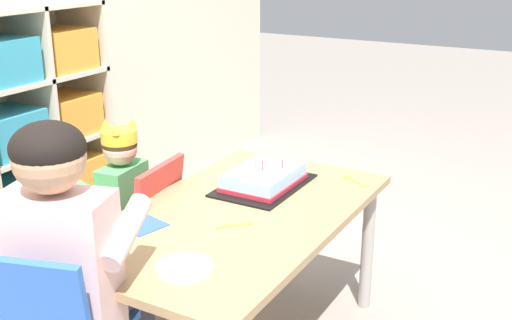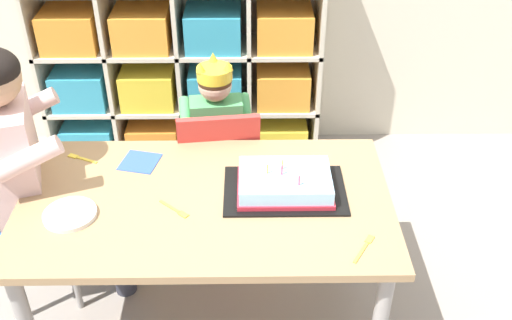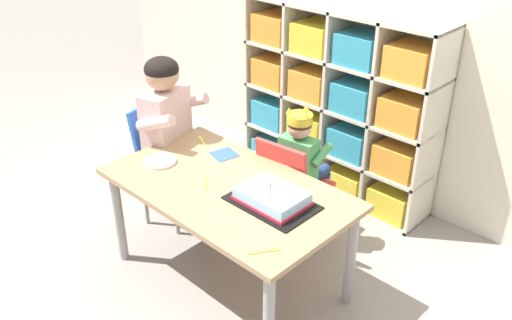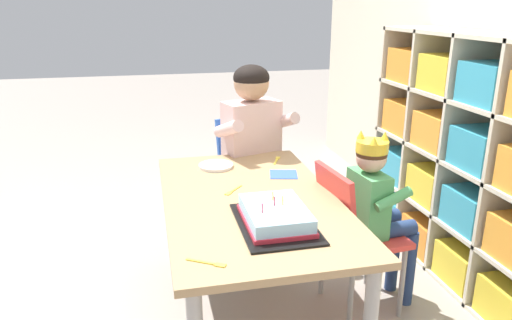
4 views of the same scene
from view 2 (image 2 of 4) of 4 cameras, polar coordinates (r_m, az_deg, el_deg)
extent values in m
plane|color=gray|center=(2.43, -4.15, -14.65)|extent=(16.00, 16.00, 0.00)
cube|color=beige|center=(3.14, -6.99, 11.72)|extent=(1.37, 0.01, 1.24)
cube|color=beige|center=(3.15, -19.75, 10.00)|extent=(0.02, 0.31, 1.24)
cube|color=beige|center=(3.06, -13.66, 10.35)|extent=(0.02, 0.31, 1.24)
cube|color=beige|center=(3.01, -7.25, 10.59)|extent=(0.02, 0.31, 1.24)
cube|color=beige|center=(2.99, -0.67, 10.71)|extent=(0.02, 0.31, 1.24)
cube|color=beige|center=(3.01, 5.90, 10.69)|extent=(0.02, 0.31, 1.24)
cube|color=beige|center=(3.30, -6.49, 0.90)|extent=(1.37, 0.31, 0.02)
cube|color=beige|center=(3.14, -6.85, 5.52)|extent=(1.37, 0.31, 0.02)
cube|color=beige|center=(3.01, -7.25, 10.59)|extent=(1.37, 0.31, 0.02)
cube|color=teal|center=(3.32, -15.37, 2.12)|extent=(0.26, 0.25, 0.19)
cube|color=orange|center=(3.25, -9.59, 2.21)|extent=(0.26, 0.25, 0.19)
cube|color=yellow|center=(3.22, -3.63, 2.28)|extent=(0.26, 0.25, 0.19)
cube|color=yellow|center=(3.22, 2.40, 2.32)|extent=(0.26, 0.25, 0.19)
cube|color=teal|center=(3.18, -16.21, 6.76)|extent=(0.26, 0.25, 0.19)
cube|color=yellow|center=(3.10, -10.13, 6.96)|extent=(0.26, 0.25, 0.19)
cube|color=teal|center=(3.07, -3.84, 7.09)|extent=(0.26, 0.25, 0.19)
cube|color=orange|center=(3.07, 2.54, 7.14)|extent=(0.26, 0.25, 0.19)
cube|color=orange|center=(3.05, -17.14, 11.80)|extent=(0.26, 0.25, 0.19)
cube|color=orange|center=(2.97, -10.74, 12.16)|extent=(0.26, 0.25, 0.19)
cube|color=teal|center=(2.94, -4.07, 12.37)|extent=(0.26, 0.25, 0.19)
cube|color=orange|center=(2.94, 2.70, 12.42)|extent=(0.26, 0.25, 0.19)
cube|color=#A37F56|center=(2.02, -4.83, -3.99)|extent=(1.24, 0.72, 0.03)
cylinder|color=#9E9993|center=(2.54, -16.92, -4.90)|extent=(0.05, 0.05, 0.56)
cylinder|color=#9E9993|center=(2.47, 9.08, -4.84)|extent=(0.05, 0.05, 0.56)
cube|color=red|center=(2.57, -3.60, -0.34)|extent=(0.37, 0.35, 0.03)
cube|color=red|center=(2.35, -3.51, 0.99)|extent=(0.32, 0.10, 0.32)
cylinder|color=gray|center=(2.79, -0.74, -1.80)|extent=(0.02, 0.02, 0.35)
cylinder|color=gray|center=(2.78, -6.56, -2.20)|extent=(0.02, 0.02, 0.35)
cylinder|color=gray|center=(2.59, -0.12, -5.19)|extent=(0.02, 0.02, 0.35)
cylinder|color=gray|center=(2.58, -6.41, -5.64)|extent=(0.02, 0.02, 0.35)
cube|color=#4C9E5B|center=(2.49, -3.72, 2.70)|extent=(0.22, 0.13, 0.29)
sphere|color=#DBB293|center=(2.38, -3.92, 7.13)|extent=(0.13, 0.13, 0.13)
ellipsoid|color=#472D19|center=(2.37, -3.94, 7.55)|extent=(0.14, 0.14, 0.10)
cylinder|color=yellow|center=(2.36, -3.97, 8.20)|extent=(0.14, 0.14, 0.05)
cone|color=yellow|center=(2.39, -4.10, 9.74)|extent=(0.04, 0.04, 0.04)
cone|color=yellow|center=(2.32, -2.64, 8.92)|extent=(0.04, 0.04, 0.04)
cone|color=yellow|center=(2.31, -5.29, 8.76)|extent=(0.04, 0.04, 0.04)
cylinder|color=navy|center=(2.64, -2.42, 1.84)|extent=(0.09, 0.22, 0.07)
cylinder|color=navy|center=(2.64, -5.14, 1.66)|extent=(0.09, 0.22, 0.07)
cylinder|color=navy|center=(2.85, -2.49, -0.67)|extent=(0.06, 0.06, 0.37)
cylinder|color=navy|center=(2.85, -5.02, -0.84)|extent=(0.06, 0.06, 0.37)
cylinder|color=#4C9E5B|center=(2.50, -0.97, 4.65)|extent=(0.06, 0.18, 0.10)
cylinder|color=#4C9E5B|center=(2.49, -6.72, 4.28)|extent=(0.06, 0.18, 0.10)
cube|color=blue|center=(2.37, -20.91, -4.18)|extent=(0.37, 0.38, 0.03)
cylinder|color=gray|center=(2.40, -17.06, -9.75)|extent=(0.02, 0.02, 0.43)
cylinder|color=gray|center=(2.59, -17.38, -5.95)|extent=(0.02, 0.02, 0.43)
cylinder|color=gray|center=(2.43, -22.52, -10.58)|extent=(0.02, 0.02, 0.43)
cylinder|color=gray|center=(2.62, -22.38, -6.75)|extent=(0.02, 0.02, 0.43)
cube|color=beige|center=(2.25, -22.04, 0.16)|extent=(0.24, 0.33, 0.42)
cylinder|color=#33333D|center=(2.26, -17.37, -4.19)|extent=(0.32, 0.18, 0.10)
cylinder|color=#33333D|center=(2.41, -17.59, -1.60)|extent=(0.32, 0.18, 0.10)
cylinder|color=#33333D|center=(2.42, -12.80, -8.25)|extent=(0.08, 0.08, 0.45)
cylinder|color=#33333D|center=(2.55, -13.28, -5.59)|extent=(0.08, 0.08, 0.45)
cylinder|color=beige|center=(2.05, -21.03, -0.01)|extent=(0.26, 0.13, 0.14)
cylinder|color=beige|center=(2.34, -21.02, 4.53)|extent=(0.26, 0.13, 0.14)
cube|color=black|center=(2.04, 2.73, -2.89)|extent=(0.41, 0.27, 0.01)
cube|color=#9ED1EF|center=(2.02, 2.76, -2.09)|extent=(0.31, 0.22, 0.06)
cube|color=red|center=(2.03, 2.74, -2.63)|extent=(0.32, 0.23, 0.02)
cylinder|color=#E54C66|center=(1.94, 4.11, -1.97)|extent=(0.01, 0.01, 0.04)
cylinder|color=#EFCC4C|center=(2.01, 2.50, -0.44)|extent=(0.01, 0.01, 0.04)
cylinder|color=#E54C66|center=(1.99, 2.47, -0.96)|extent=(0.01, 0.01, 0.04)
cylinder|color=#EFCC4C|center=(1.99, 1.08, -0.87)|extent=(0.01, 0.01, 0.04)
cylinder|color=white|center=(2.02, -17.23, -4.94)|extent=(0.17, 0.17, 0.01)
cube|color=#3356B7|center=(2.22, -10.95, -0.17)|extent=(0.15, 0.15, 0.00)
cube|color=yellow|center=(1.99, -8.20, -4.36)|extent=(0.07, 0.07, 0.00)
cube|color=yellow|center=(1.96, -6.91, -5.15)|extent=(0.04, 0.04, 0.00)
cube|color=yellow|center=(1.84, 9.91, -8.64)|extent=(0.06, 0.09, 0.00)
cube|color=yellow|center=(1.89, 10.72, -7.38)|extent=(0.04, 0.04, 0.00)
cube|color=yellow|center=(2.27, -15.74, 0.01)|extent=(0.08, 0.05, 0.00)
cube|color=yellow|center=(2.31, -16.96, 0.37)|extent=(0.04, 0.03, 0.00)
camera|label=1|loc=(1.99, -72.49, -0.36)|focal=44.36mm
camera|label=3|loc=(1.56, 92.49, 5.52)|focal=38.32mm
camera|label=4|loc=(2.11, 53.21, 8.30)|focal=33.86mm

